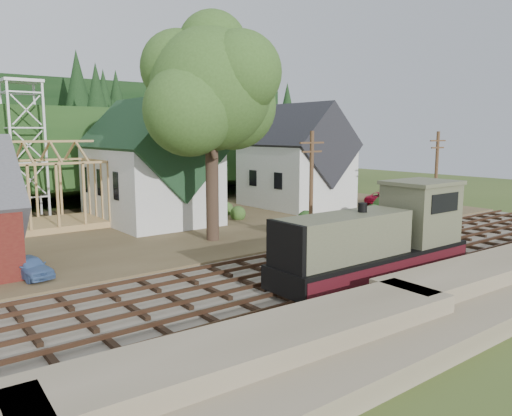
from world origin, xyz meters
TOP-DOWN VIEW (x-y plane):
  - ground at (0.00, 0.00)m, footprint 140.00×140.00m
  - embankment at (0.00, -8.50)m, footprint 64.00×5.00m
  - railroad_bed at (0.00, 0.00)m, footprint 64.00×11.00m
  - village_flat at (0.00, 18.00)m, footprint 64.00×26.00m
  - hillside at (0.00, 42.00)m, footprint 70.00×28.96m
  - ridge at (0.00, 58.00)m, footprint 80.00×20.00m
  - church at (2.00, 19.68)m, footprint 8.40×15.17m
  - farmhouse at (18.00, 19.00)m, footprint 8.40×10.80m
  - timber_frame at (-6.00, 22.00)m, footprint 8.20×6.20m
  - lattice_tower at (-6.00, 28.00)m, footprint 3.20×3.20m
  - big_tree at (2.17, 10.08)m, footprint 10.90×8.40m
  - telegraph_pole_near at (7.00, 5.20)m, footprint 2.20×0.28m
  - telegraph_pole_far at (22.00, 5.20)m, footprint 2.20×0.28m
  - locomotive at (4.24, -3.00)m, footprint 12.60×3.15m
  - car_blue at (-10.75, 7.97)m, footprint 2.05×3.65m
  - car_red at (26.15, 14.08)m, footprint 5.20×3.30m

SIDE VIEW (x-z plane):
  - ground at x=0.00m, z-range 0.00..0.00m
  - embankment at x=0.00m, z-range -0.80..0.80m
  - hillside at x=0.00m, z-range -6.37..6.37m
  - ridge at x=0.00m, z-range -6.00..6.00m
  - railroad_bed at x=0.00m, z-range 0.00..0.16m
  - village_flat at x=0.00m, z-range 0.00..0.30m
  - car_blue at x=-10.75m, z-range 0.30..1.47m
  - car_red at x=26.15m, z-range 0.30..1.64m
  - locomotive at x=4.24m, z-range -0.30..4.72m
  - timber_frame at x=-6.00m, z-range -0.23..6.76m
  - telegraph_pole_near at x=7.00m, z-range 0.25..8.25m
  - telegraph_pole_far at x=22.00m, z-range 0.25..8.25m
  - farmhouse at x=18.00m, z-range -0.43..10.17m
  - church at x=2.00m, z-range -1.32..11.68m
  - lattice_tower at x=-6.00m, z-range 3.97..16.10m
  - big_tree at x=2.17m, z-range 2.87..17.57m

